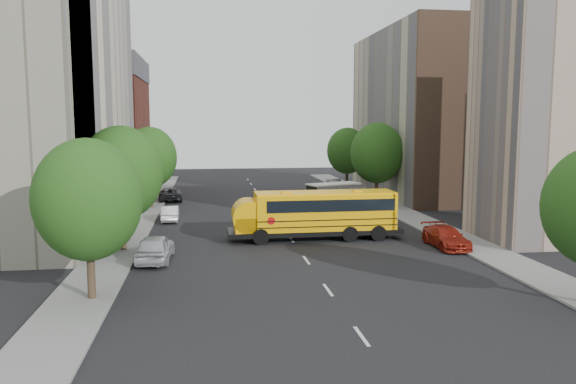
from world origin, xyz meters
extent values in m
plane|color=black|center=(0.00, 0.00, 0.00)|extent=(120.00, 120.00, 0.00)
cube|color=slate|center=(-11.50, 5.00, 0.06)|extent=(3.00, 80.00, 0.12)
cube|color=slate|center=(11.50, 5.00, 0.06)|extent=(3.00, 80.00, 0.12)
cube|color=silver|center=(0.00, 10.00, 0.01)|extent=(0.15, 64.00, 0.01)
cube|color=beige|center=(-18.00, 6.00, 10.00)|extent=(10.00, 26.00, 20.00)
cube|color=maroon|center=(-18.00, 28.00, 6.50)|extent=(10.00, 15.00, 13.00)
cube|color=tan|center=(18.00, -4.50, 8.50)|extent=(10.00, 7.00, 17.00)
cube|color=tan|center=(18.00, 20.00, 9.00)|extent=(10.00, 22.00, 18.00)
cube|color=brown|center=(18.00, 9.00, 9.00)|extent=(10.10, 0.30, 18.00)
cylinder|color=yellow|center=(28.00, 28.00, 17.50)|extent=(1.00, 1.00, 35.00)
cylinder|color=#38281C|center=(-11.00, -14.00, 1.35)|extent=(0.36, 0.36, 2.70)
ellipsoid|color=#264612|center=(-11.00, -14.00, 4.65)|extent=(4.80, 4.80, 5.52)
cylinder|color=#38281C|center=(-11.00, -4.00, 1.44)|extent=(0.36, 0.36, 2.88)
ellipsoid|color=#264612|center=(-11.00, -4.00, 4.96)|extent=(5.12, 5.12, 5.89)
cylinder|color=#38281C|center=(-11.00, 14.00, 1.40)|extent=(0.36, 0.36, 2.81)
ellipsoid|color=#264612|center=(-11.00, 14.00, 4.84)|extent=(4.99, 4.99, 5.74)
cylinder|color=#38281C|center=(11.00, 14.00, 1.48)|extent=(0.36, 0.36, 2.95)
ellipsoid|color=#264612|center=(11.00, 14.00, 5.08)|extent=(5.25, 5.25, 6.04)
cylinder|color=#38281C|center=(11.00, 26.00, 1.37)|extent=(0.36, 0.36, 2.74)
ellipsoid|color=#264612|center=(11.00, 26.00, 4.71)|extent=(4.86, 4.86, 5.59)
cube|color=black|center=(1.63, -2.10, 0.59)|extent=(12.04, 2.85, 0.32)
cube|color=#FFB405|center=(2.38, -2.09, 1.99)|extent=(9.68, 2.78, 2.47)
cube|color=#FFB405|center=(-3.31, -2.14, 1.23)|extent=(1.96, 2.49, 1.07)
cube|color=black|center=(-2.18, -2.13, 2.52)|extent=(0.56, 2.47, 1.29)
cube|color=#FFB405|center=(2.38, -2.09, 3.24)|extent=(9.68, 2.56, 0.15)
cube|color=black|center=(2.59, -2.09, 2.52)|extent=(8.83, 2.83, 0.80)
cube|color=black|center=(2.38, -2.09, 1.13)|extent=(9.68, 2.84, 0.06)
cube|color=black|center=(2.38, -2.09, 1.56)|extent=(9.68, 2.84, 0.06)
cube|color=#FFB405|center=(7.26, -2.04, 1.99)|extent=(0.19, 2.68, 2.47)
cube|color=#FFB405|center=(-0.52, -2.12, 3.35)|extent=(0.65, 0.65, 0.11)
cube|color=#FFB405|center=(4.85, -2.06, 3.35)|extent=(0.65, 0.65, 0.11)
cylinder|color=#FFB405|center=(-3.31, -2.14, 1.77)|extent=(2.28, 2.49, 2.25)
cylinder|color=red|center=(-1.79, -3.58, 1.61)|extent=(0.54, 0.05, 0.54)
cylinder|color=black|center=(-2.54, -3.48, 0.54)|extent=(1.08, 0.33, 1.07)
cylinder|color=black|center=(-2.57, -0.79, 0.54)|extent=(1.08, 0.33, 1.07)
cylinder|color=black|center=(4.00, -3.41, 0.54)|extent=(1.08, 0.33, 1.07)
cylinder|color=black|center=(3.98, -0.73, 0.54)|extent=(1.08, 0.33, 1.07)
cylinder|color=black|center=(6.15, -3.39, 0.54)|extent=(1.08, 0.33, 1.07)
cylinder|color=black|center=(6.12, -0.71, 0.54)|extent=(1.08, 0.33, 1.07)
cube|color=black|center=(5.19, 9.56, 0.51)|extent=(6.41, 3.96, 0.30)
cube|color=silver|center=(5.67, 9.73, 1.57)|extent=(5.04, 3.39, 1.82)
cube|color=silver|center=(3.10, 8.81, 1.27)|extent=(1.99, 2.29, 1.22)
cube|color=silver|center=(5.67, 9.73, 2.53)|extent=(5.26, 3.55, 0.12)
cylinder|color=black|center=(3.44, 7.85, 0.43)|extent=(0.89, 0.53, 0.85)
cylinder|color=black|center=(2.75, 9.76, 0.43)|extent=(0.89, 0.53, 0.85)
cylinder|color=black|center=(5.73, 8.68, 0.43)|extent=(0.89, 0.53, 0.85)
cylinder|color=black|center=(5.04, 10.58, 0.43)|extent=(0.89, 0.53, 0.85)
cylinder|color=black|center=(7.82, 9.43, 0.43)|extent=(0.89, 0.53, 0.85)
cylinder|color=black|center=(7.14, 11.34, 0.43)|extent=(0.89, 0.53, 0.85)
imported|color=#B7B8BE|center=(-8.80, -6.97, 0.80)|extent=(2.18, 4.82, 1.61)
imported|color=white|center=(-8.80, 6.78, 0.64)|extent=(1.44, 3.89, 1.27)
imported|color=black|center=(-9.60, 19.16, 0.70)|extent=(2.76, 5.20, 1.39)
imported|color=maroon|center=(9.60, -5.85, 0.68)|extent=(1.94, 4.70, 1.36)
imported|color=#35345B|center=(8.80, 17.09, 0.78)|extent=(1.88, 4.58, 1.56)
imported|color=#A2A39D|center=(9.60, 26.27, 0.65)|extent=(1.52, 4.00, 1.30)
camera|label=1|loc=(-5.68, -39.84, 8.05)|focal=35.00mm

